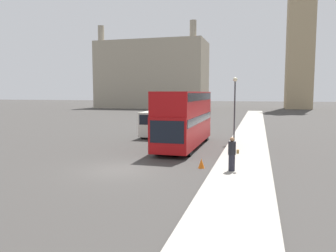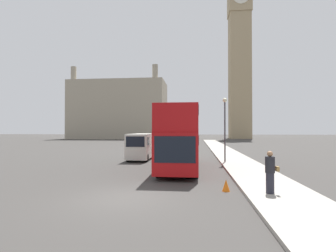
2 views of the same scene
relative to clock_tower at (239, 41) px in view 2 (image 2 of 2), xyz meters
name	(u,v)px [view 2 (image 2 of 2)]	position (x,y,z in m)	size (l,w,h in m)	color
ground_plane	(125,198)	(-17.16, -75.82, -31.64)	(300.00, 300.00, 0.00)	#383533
sidewalk_strip	(289,200)	(-10.61, -75.82, -31.56)	(3.10, 120.00, 0.15)	#9E998E
clock_tower	(239,41)	(0.00, 0.00, 0.00)	(7.04, 7.21, 61.62)	tan
building_block_distant	(119,110)	(-38.69, -4.50, -22.55)	(29.61, 13.76, 22.11)	#9E937F
red_double_decker_bus	(180,136)	(-15.33, -67.42, -29.23)	(2.55, 10.35, 4.31)	#A80F11
white_van	(141,146)	(-19.36, -61.97, -30.33)	(1.93, 5.43, 2.45)	silver
pedestrian	(270,172)	(-11.10, -75.04, -30.60)	(0.56, 0.40, 1.78)	#23232D
street_lamp	(225,119)	(-11.78, -64.17, -27.94)	(0.36, 0.36, 5.36)	#38383D
traffic_cone	(226,185)	(-12.85, -74.24, -31.36)	(0.36, 0.36, 0.55)	orange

